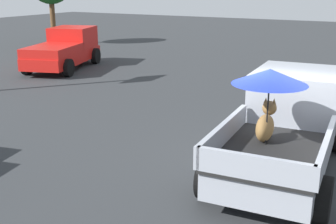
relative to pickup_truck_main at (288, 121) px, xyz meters
The scene contains 3 objects.
ground_plane 1.08m from the pickup_truck_main, behind, with size 80.00×80.00×0.00m, color #2D3033.
pickup_truck_main is the anchor object (origin of this frame).
pickup_truck_red 13.43m from the pickup_truck_main, 61.75° to the left, with size 5.12×3.22×1.80m.
Camera 1 is at (-8.49, -1.96, 3.77)m, focal length 46.47 mm.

